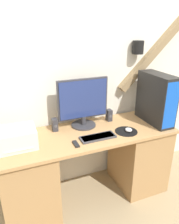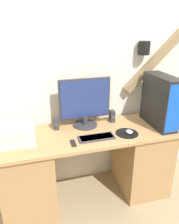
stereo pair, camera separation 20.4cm
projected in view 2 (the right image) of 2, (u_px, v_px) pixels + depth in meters
name	position (u px, v px, depth m)	size (l,w,h in m)	color
ground_plane	(97.00, 217.00, 2.15)	(12.00, 12.00, 0.00)	#9E8966
wall_back	(80.00, 66.00, 2.23)	(6.40, 0.17, 2.70)	silver
desk	(88.00, 165.00, 2.27)	(1.72, 0.61, 0.78)	tan
monitor	(85.00, 102.00, 2.18)	(0.52, 0.25, 0.50)	#333338
keyboard	(97.00, 137.00, 2.01)	(0.34, 0.12, 0.02)	#3D3D42
mousepad	(127.00, 133.00, 2.11)	(0.22, 0.22, 0.00)	black
mouse	(129.00, 132.00, 2.09)	(0.07, 0.07, 0.04)	silver
computer_tower	(161.00, 101.00, 2.19)	(0.17, 0.46, 0.52)	black
printer	(17.00, 134.00, 1.92)	(0.32, 0.26, 0.17)	beige
speaker_left	(56.00, 123.00, 2.18)	(0.05, 0.07, 0.13)	#2D2D33
speaker_right	(112.00, 116.00, 2.34)	(0.05, 0.07, 0.13)	#2D2D33
remote_control	(73.00, 143.00, 1.92)	(0.04, 0.11, 0.02)	black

